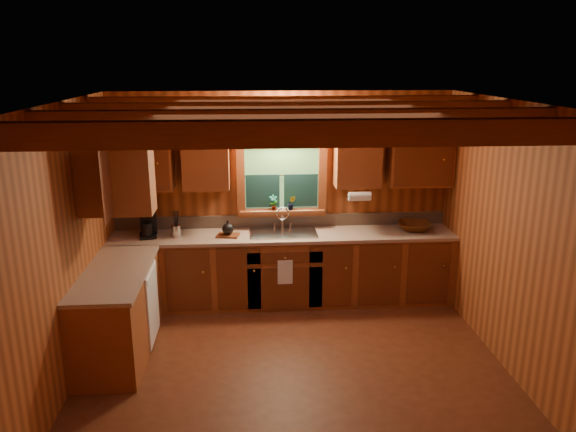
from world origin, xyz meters
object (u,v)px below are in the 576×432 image
(sink, at_px, (283,237))
(wicker_basket, at_px, (414,226))
(coffee_maker, at_px, (148,223))
(cutting_board, at_px, (228,235))

(sink, height_order, wicker_basket, sink)
(coffee_maker, relative_size, wicker_basket, 0.85)
(coffee_maker, bearing_deg, sink, -11.95)
(sink, distance_m, wicker_basket, 1.65)
(sink, xyz_separation_m, cutting_board, (-0.68, -0.07, 0.06))
(sink, xyz_separation_m, coffee_maker, (-1.64, 0.00, 0.22))
(coffee_maker, xyz_separation_m, wicker_basket, (3.28, 0.01, -0.12))
(coffee_maker, bearing_deg, cutting_board, -15.97)
(sink, bearing_deg, cutting_board, -174.43)
(coffee_maker, xyz_separation_m, cutting_board, (0.96, -0.07, -0.16))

